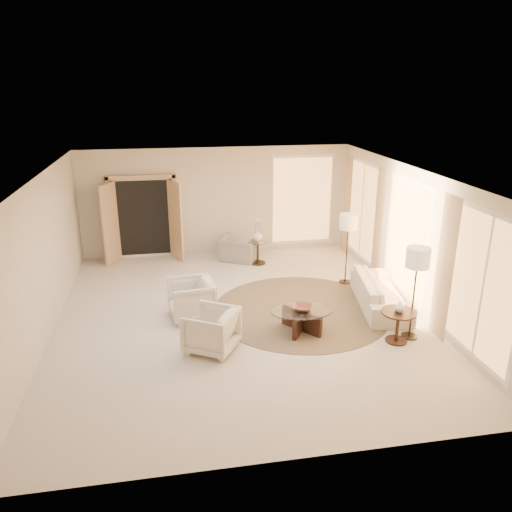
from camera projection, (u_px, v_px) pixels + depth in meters
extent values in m
cube|color=beige|center=(240.00, 317.00, 9.80)|extent=(7.00, 8.00, 0.02)
cube|color=white|center=(238.00, 175.00, 8.87)|extent=(7.00, 8.00, 0.02)
cube|color=beige|center=(217.00, 201.00, 13.05)|extent=(7.00, 0.04, 2.80)
cube|color=beige|center=(290.00, 360.00, 5.62)|extent=(7.00, 0.04, 2.80)
cube|color=beige|center=(42.00, 260.00, 8.75)|extent=(0.04, 8.00, 2.80)
cube|color=beige|center=(413.00, 239.00, 9.91)|extent=(0.04, 8.00, 2.80)
cube|color=tan|center=(144.00, 218.00, 12.74)|extent=(1.80, 0.12, 2.16)
cube|color=tan|center=(110.00, 224.00, 12.37)|extent=(0.35, 0.66, 2.00)
cube|color=tan|center=(176.00, 221.00, 12.64)|extent=(0.35, 0.66, 2.00)
cylinder|color=#3C2F21|center=(301.00, 310.00, 10.07)|extent=(3.84, 3.84, 0.01)
imported|color=beige|center=(381.00, 292.00, 10.13)|extent=(1.21, 2.26, 0.63)
imported|color=beige|center=(191.00, 297.00, 9.63)|extent=(0.88, 0.92, 0.85)
imported|color=beige|center=(211.00, 328.00, 8.46)|extent=(1.04, 1.06, 0.82)
imported|color=gray|center=(239.00, 245.00, 12.75)|extent=(1.10, 0.96, 0.81)
cube|color=black|center=(302.00, 321.00, 9.18)|extent=(0.60, 0.73, 0.39)
cube|color=black|center=(302.00, 321.00, 9.18)|extent=(0.53, 0.78, 0.39)
cylinder|color=white|center=(302.00, 310.00, 9.10)|extent=(1.22, 1.22, 0.02)
cylinder|color=black|center=(396.00, 340.00, 8.86)|extent=(0.38, 0.38, 0.03)
cylinder|color=black|center=(397.00, 327.00, 8.77)|extent=(0.06, 0.06, 0.55)
cylinder|color=black|center=(399.00, 312.00, 8.68)|extent=(0.61, 0.61, 0.03)
cylinder|color=black|center=(258.00, 263.00, 12.65)|extent=(0.40, 0.40, 0.03)
cylinder|color=black|center=(258.00, 252.00, 12.56)|extent=(0.06, 0.06, 0.57)
cylinder|color=white|center=(258.00, 241.00, 12.46)|extent=(0.52, 0.52, 0.03)
cylinder|color=black|center=(345.00, 282.00, 11.45)|extent=(0.27, 0.27, 0.03)
cylinder|color=black|center=(347.00, 254.00, 11.22)|extent=(0.03, 0.03, 1.37)
cylinder|color=beige|center=(349.00, 222.00, 10.97)|extent=(0.39, 0.39, 0.33)
cylinder|color=black|center=(409.00, 336.00, 9.01)|extent=(0.29, 0.29, 0.03)
cylinder|color=black|center=(413.00, 301.00, 8.78)|extent=(0.03, 0.03, 1.44)
cylinder|color=beige|center=(418.00, 258.00, 8.51)|extent=(0.41, 0.41, 0.35)
imported|color=brown|center=(302.00, 308.00, 9.08)|extent=(0.47, 0.47, 0.09)
imported|color=white|center=(399.00, 307.00, 8.64)|extent=(0.21, 0.21, 0.19)
imported|color=white|center=(258.00, 236.00, 12.41)|extent=(0.28, 0.28, 0.27)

